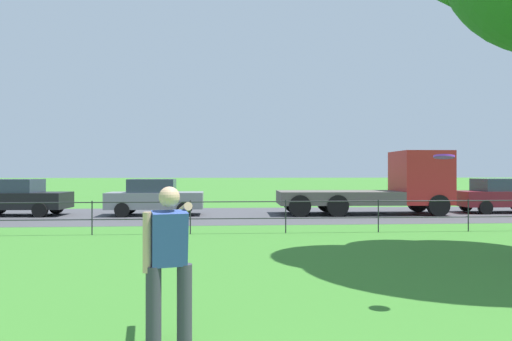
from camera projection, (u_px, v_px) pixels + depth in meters
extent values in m
cube|color=#424247|center=(201.00, 215.00, 19.05)|extent=(80.00, 7.60, 0.01)
cylinder|color=#232328|center=(92.00, 218.00, 13.03)|extent=(0.04, 0.04, 1.00)
cylinder|color=#232328|center=(190.00, 217.00, 13.23)|extent=(0.04, 0.04, 1.00)
cylinder|color=#232328|center=(286.00, 217.00, 13.42)|extent=(0.04, 0.04, 1.00)
cylinder|color=#232328|center=(378.00, 216.00, 13.62)|extent=(0.04, 0.04, 1.00)
cylinder|color=#232328|center=(468.00, 215.00, 13.82)|extent=(0.04, 0.04, 1.00)
cylinder|color=#232328|center=(190.00, 219.00, 13.23)|extent=(28.42, 0.03, 0.03)
cylinder|color=#232328|center=(190.00, 202.00, 13.23)|extent=(28.42, 0.03, 0.03)
cylinder|color=#383842|center=(154.00, 308.00, 4.61)|extent=(0.16, 0.16, 0.86)
cylinder|color=#383842|center=(184.00, 305.00, 4.72)|extent=(0.16, 0.16, 0.86)
cube|color=#334C99|center=(169.00, 238.00, 4.67)|extent=(0.42, 0.37, 0.58)
sphere|color=tan|center=(169.00, 197.00, 4.67)|extent=(0.22, 0.22, 0.22)
cylinder|color=tan|center=(183.00, 210.00, 5.02)|extent=(0.25, 0.63, 0.22)
cylinder|color=tan|center=(147.00, 242.00, 4.59)|extent=(0.09, 0.09, 0.62)
cylinder|color=purple|center=(444.00, 157.00, 5.99)|extent=(0.37, 0.37, 0.06)
cube|color=black|center=(19.00, 200.00, 18.87)|extent=(4.06, 1.85, 0.68)
cube|color=#2D3847|center=(15.00, 186.00, 18.87)|extent=(1.96, 1.59, 0.56)
cylinder|color=black|center=(57.00, 207.00, 19.71)|extent=(0.61, 0.22, 0.60)
cylinder|color=black|center=(40.00, 210.00, 18.10)|extent=(0.61, 0.22, 0.60)
cube|color=slate|center=(156.00, 200.00, 19.04)|extent=(4.04, 1.80, 0.68)
cube|color=#2D3847|center=(152.00, 186.00, 19.03)|extent=(1.94, 1.57, 0.56)
cylinder|color=black|center=(186.00, 207.00, 19.96)|extent=(0.60, 0.22, 0.60)
cylinder|color=black|center=(184.00, 210.00, 18.35)|extent=(0.60, 0.22, 0.60)
cylinder|color=black|center=(130.00, 207.00, 19.72)|extent=(0.60, 0.22, 0.60)
cylinder|color=black|center=(122.00, 210.00, 18.12)|extent=(0.60, 0.22, 0.60)
cube|color=#B22323|center=(420.00, 177.00, 19.62)|extent=(2.16, 2.35, 2.30)
cube|color=#283342|center=(440.00, 170.00, 19.66)|extent=(0.17, 1.84, 0.87)
cube|color=#56514C|center=(338.00, 198.00, 19.46)|extent=(5.26, 2.43, 0.56)
cylinder|color=black|center=(418.00, 202.00, 20.69)|extent=(0.91, 0.32, 0.90)
cylinder|color=black|center=(438.00, 205.00, 18.57)|extent=(0.91, 0.32, 0.90)
cylinder|color=black|center=(327.00, 202.00, 20.50)|extent=(0.91, 0.32, 0.90)
cylinder|color=black|center=(337.00, 206.00, 18.39)|extent=(0.91, 0.32, 0.90)
cylinder|color=black|center=(293.00, 202.00, 20.43)|extent=(0.91, 0.32, 0.90)
cylinder|color=black|center=(300.00, 206.00, 18.32)|extent=(0.91, 0.32, 0.90)
cube|color=maroon|center=(502.00, 198.00, 20.28)|extent=(4.03, 1.76, 0.68)
cube|color=#2D3847|center=(499.00, 185.00, 20.27)|extent=(1.92, 1.55, 0.56)
cylinder|color=black|center=(466.00, 205.00, 21.02)|extent=(0.60, 0.21, 0.60)
cylinder|color=black|center=(485.00, 208.00, 19.41)|extent=(0.60, 0.21, 0.60)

